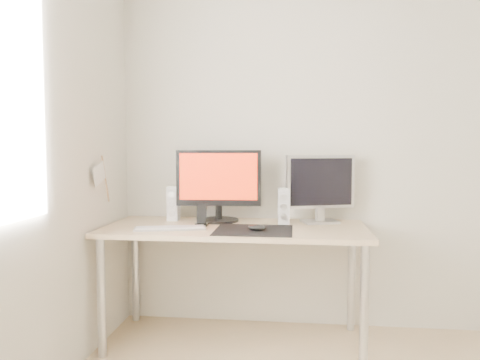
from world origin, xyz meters
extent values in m
plane|color=white|center=(0.00, 1.75, 1.25)|extent=(3.50, 0.00, 3.50)
cube|color=black|center=(-0.80, 1.25, 0.73)|extent=(0.45, 0.40, 0.00)
ellipsoid|color=black|center=(-0.78, 1.22, 0.75)|extent=(0.10, 0.06, 0.04)
cube|color=#D1B587|center=(-0.93, 1.38, 0.71)|extent=(1.60, 0.70, 0.03)
cylinder|color=silver|center=(-1.67, 1.09, 0.35)|extent=(0.05, 0.05, 0.70)
cylinder|color=silver|center=(-0.19, 1.09, 0.35)|extent=(0.05, 0.05, 0.70)
cylinder|color=silver|center=(-1.67, 1.67, 0.35)|extent=(0.05, 0.05, 0.70)
cylinder|color=silver|center=(-0.19, 1.67, 0.35)|extent=(0.05, 0.05, 0.70)
cylinder|color=black|center=(-1.06, 1.56, 0.74)|extent=(0.28, 0.28, 0.02)
cylinder|color=black|center=(-1.06, 1.56, 0.81)|extent=(0.05, 0.05, 0.12)
cube|color=black|center=(-1.06, 1.55, 1.02)|extent=(0.55, 0.08, 0.36)
cube|color=#FC4E0D|center=(-1.06, 1.52, 1.03)|extent=(0.50, 0.04, 0.30)
cube|color=silver|center=(-0.41, 1.58, 0.74)|extent=(0.26, 0.22, 0.01)
cube|color=#B4B4B6|center=(-0.41, 1.58, 0.80)|extent=(0.06, 0.05, 0.10)
cube|color=silver|center=(-0.41, 1.58, 0.99)|extent=(0.44, 0.18, 0.34)
cube|color=black|center=(-0.40, 1.56, 0.99)|extent=(0.39, 0.13, 0.30)
cube|color=white|center=(-1.37, 1.57, 0.84)|extent=(0.07, 0.08, 0.23)
cylinder|color=#BCBCBF|center=(-1.37, 1.53, 0.78)|extent=(0.04, 0.01, 0.04)
cylinder|color=#AAAAAC|center=(-1.37, 1.53, 0.84)|extent=(0.04, 0.01, 0.04)
cylinder|color=silver|center=(-1.37, 1.53, 0.90)|extent=(0.04, 0.01, 0.04)
cube|color=silver|center=(-0.63, 1.51, 0.84)|extent=(0.07, 0.08, 0.23)
cylinder|color=silver|center=(-0.63, 1.47, 0.78)|extent=(0.04, 0.01, 0.04)
cylinder|color=#AEAEB0|center=(-0.63, 1.47, 0.84)|extent=(0.04, 0.01, 0.04)
cylinder|color=silver|center=(-0.63, 1.47, 0.90)|extent=(0.04, 0.01, 0.04)
cube|color=#BDBDC0|center=(-1.30, 1.23, 0.73)|extent=(0.44, 0.22, 0.01)
cube|color=white|center=(-1.30, 1.23, 0.74)|extent=(0.41, 0.20, 0.01)
cube|color=black|center=(-1.14, 1.38, 0.74)|extent=(0.08, 0.06, 0.02)
cube|color=black|center=(-1.14, 1.38, 0.81)|extent=(0.06, 0.03, 0.12)
cylinder|color=#A57F54|center=(-1.72, 1.30, 1.02)|extent=(0.01, 0.10, 0.29)
cube|color=white|center=(-1.72, 1.21, 1.06)|extent=(0.00, 0.19, 0.15)
camera|label=1|loc=(-0.57, -1.44, 1.21)|focal=35.00mm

